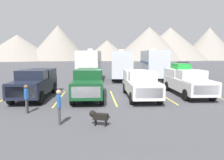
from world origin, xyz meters
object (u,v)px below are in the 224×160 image
Objects in this scene: camper_trailer_b at (121,64)px; dog at (98,116)px; pickup_truck_d at (186,80)px; person_b at (59,105)px; pickup_truck_b at (89,82)px; camper_trailer_c at (153,63)px; person_a at (26,97)px; pickup_truck_c at (140,83)px; pickup_truck_a at (36,82)px; camper_trailer_a at (90,64)px.

camper_trailer_b is 16.25m from dog.
pickup_truck_d reaches higher than person_b.
camper_trailer_c is (7.88, 10.25, 0.91)m from pickup_truck_b.
pickup_truck_d is at bearing 21.30° from person_a.
dog is (-3.18, -15.85, -1.56)m from camper_trailer_b.
pickup_truck_c is 6.73m from dog.
camper_trailer_b is at bearing 90.47° from pickup_truck_c.
camper_trailer_a reaches higher than pickup_truck_a.
person_b is (-1.07, -15.85, -1.11)m from camper_trailer_a.
camper_trailer_c reaches higher than pickup_truck_c.
pickup_truck_d is 10.07m from camper_trailer_b.
person_b is (-1.22, -5.77, -0.23)m from pickup_truck_b.
camper_trailer_c is at bearing 6.42° from camper_trailer_b.
camper_trailer_b reaches higher than pickup_truck_c.
camper_trailer_b is 15.29m from person_a.
camper_trailer_c is at bearing 65.83° from dog.
pickup_truck_d is 6.13× the size of dog.
camper_trailer_b is (7.72, 9.36, 0.86)m from pickup_truck_a.
pickup_truck_d is 11.94m from person_a.
pickup_truck_b is 5.01m from person_a.
camper_trailer_a is at bearing 86.12° from person_b.
pickup_truck_a is 0.78× the size of camper_trailer_b.
person_b is (2.77, -6.19, -0.21)m from pickup_truck_a.
camper_trailer_b is 4.47× the size of person_b.
dog is (1.77, -0.31, -0.49)m from person_b.
person_a is (-3.33, -3.74, -0.26)m from pickup_truck_b.
camper_trailer_b is at bearing 62.41° from person_a.
pickup_truck_d is (3.97, 0.83, 0.08)m from pickup_truck_c.
pickup_truck_a is 0.97× the size of pickup_truck_d.
person_a is at bearing 136.04° from person_b.
person_a reaches higher than dog.
pickup_truck_b reaches higher than person_a.
person_a is at bearing -117.59° from camper_trailer_b.
dog is (3.88, -2.34, -0.46)m from person_a.
pickup_truck_b is at bearing 48.32° from person_a.
pickup_truck_d is at bearing 35.26° from person_b.
pickup_truck_b reaches higher than dog.
pickup_truck_b is 3.59× the size of person_b.
pickup_truck_a is 6.79m from person_b.
camper_trailer_c is at bearing 1.21° from camper_trailer_a.
camper_trailer_c reaches higher than pickup_truck_a.
pickup_truck_a is at bearing 175.23° from pickup_truck_c.
person_a is 1.65× the size of dog.
pickup_truck_a is 0.97× the size of pickup_truck_b.
pickup_truck_d reaches higher than dog.
camper_trailer_b is 7.61× the size of dog.
camper_trailer_b is 16.35m from person_b.
person_b is at bearing -132.27° from pickup_truck_c.
person_b is 1.87m from dog.
camper_trailer_b is at bearing 50.47° from pickup_truck_a.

